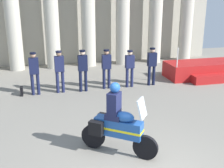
% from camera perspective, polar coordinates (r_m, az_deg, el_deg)
% --- Properties ---
extents(reviewing_stand, '(3.49, 2.02, 1.66)m').
position_cam_1_polar(reviewing_stand, '(14.79, 17.42, 2.64)').
color(reviewing_stand, '#A51919').
rests_on(reviewing_stand, ground_plane).
extents(officer_in_row_0, '(0.39, 0.24, 1.75)m').
position_cam_1_polar(officer_in_row_0, '(11.89, -15.19, 2.66)').
color(officer_in_row_0, '#141938').
rests_on(officer_in_row_0, ground_plane).
extents(officer_in_row_1, '(0.39, 0.24, 1.76)m').
position_cam_1_polar(officer_in_row_1, '(11.93, -10.39, 3.08)').
color(officer_in_row_1, '#191E42').
rests_on(officer_in_row_1, ground_plane).
extents(officer_in_row_2, '(0.39, 0.24, 1.76)m').
position_cam_1_polar(officer_in_row_2, '(11.95, -5.82, 3.30)').
color(officer_in_row_2, black).
rests_on(officer_in_row_2, ground_plane).
extents(officer_in_row_3, '(0.39, 0.24, 1.71)m').
position_cam_1_polar(officer_in_row_3, '(12.27, -1.11, 3.62)').
color(officer_in_row_3, '#141938').
rests_on(officer_in_row_3, ground_plane).
extents(officer_in_row_4, '(0.39, 0.24, 1.64)m').
position_cam_1_polar(officer_in_row_4, '(12.51, 3.53, 3.66)').
color(officer_in_row_4, '#191E42').
rests_on(officer_in_row_4, ground_plane).
extents(officer_in_row_5, '(0.39, 0.24, 1.70)m').
position_cam_1_polar(officer_in_row_5, '(12.87, 7.92, 4.07)').
color(officer_in_row_5, black).
rests_on(officer_in_row_5, ground_plane).
extents(motorcycle_with_rider, '(1.73, 1.37, 1.90)m').
position_cam_1_polar(motorcycle_with_rider, '(7.33, 0.77, -8.00)').
color(motorcycle_with_rider, black).
rests_on(motorcycle_with_rider, ground_plane).
extents(briefcase_on_ground, '(0.10, 0.32, 0.36)m').
position_cam_1_polar(briefcase_on_ground, '(12.20, -17.49, -1.35)').
color(briefcase_on_ground, black).
rests_on(briefcase_on_ground, ground_plane).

